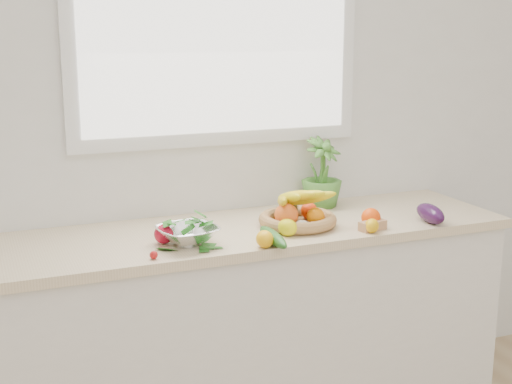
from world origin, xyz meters
name	(u,v)px	position (x,y,z in m)	size (l,w,h in m)	color
back_wall	(217,110)	(0.00, 2.25, 1.35)	(4.50, 0.02, 2.70)	white
counter_cabinet	(243,334)	(0.00, 1.95, 0.43)	(2.20, 0.58, 0.86)	silver
countertop	(243,232)	(0.00, 1.95, 0.88)	(2.24, 0.62, 0.04)	beige
window_frame	(217,15)	(0.00, 2.23, 1.75)	(1.30, 0.03, 1.10)	white
window_pane	(219,15)	(0.00, 2.21, 1.75)	(1.18, 0.01, 0.98)	white
orange_loose	(371,218)	(0.49, 1.76, 0.94)	(0.08, 0.08, 0.08)	#FF4908
lemon_a	(265,239)	(-0.02, 1.67, 0.93)	(0.07, 0.08, 0.07)	#FFB10D
lemon_b	(372,226)	(0.45, 1.69, 0.93)	(0.06, 0.07, 0.06)	#EFAE0D
lemon_c	(288,227)	(0.12, 1.78, 0.93)	(0.07, 0.09, 0.07)	yellow
apple	(164,234)	(-0.36, 1.86, 0.94)	(0.07, 0.07, 0.07)	#B90E27
ginger	(373,226)	(0.47, 1.72, 0.92)	(0.12, 0.05, 0.04)	tan
garlic_a	(321,216)	(0.35, 1.92, 0.92)	(0.05, 0.05, 0.04)	beige
garlic_b	(288,219)	(0.20, 1.94, 0.92)	(0.05, 0.05, 0.04)	silver
garlic_c	(302,226)	(0.20, 1.80, 0.92)	(0.06, 0.06, 0.05)	white
eggplant	(430,213)	(0.76, 1.72, 0.94)	(0.07, 0.20, 0.08)	#2E0F37
cucumber	(273,237)	(0.03, 1.70, 0.92)	(0.05, 0.27, 0.05)	#1A4F17
radish	(154,255)	(-0.44, 1.69, 0.91)	(0.03, 0.03, 0.03)	red
potted_herb	(322,173)	(0.46, 2.14, 1.05)	(0.18, 0.18, 0.33)	#4C8D33
fruit_basket	(297,215)	(0.21, 1.89, 0.95)	(0.41, 0.41, 0.18)	tan
colander_with_spinach	(188,230)	(-0.28, 1.81, 0.96)	(0.26, 0.26, 0.12)	silver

